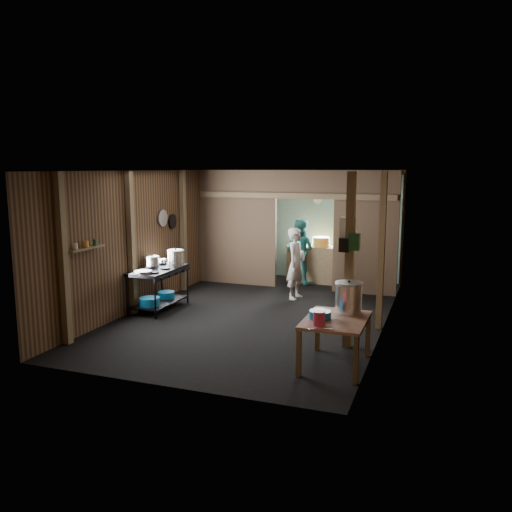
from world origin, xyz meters
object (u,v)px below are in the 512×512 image
at_px(gas_range, 159,289).
at_px(cook, 296,263).
at_px(yellow_tub, 321,242).
at_px(pink_bucket, 319,318).
at_px(prep_table, 335,342).
at_px(stove_pot_large, 176,258).
at_px(stock_pot, 349,298).

relative_size(gas_range, cook, 0.92).
height_order(gas_range, cook, cook).
bearing_deg(gas_range, yellow_tub, 55.16).
bearing_deg(pink_bucket, prep_table, 69.27).
xyz_separation_m(prep_table, yellow_tub, (-1.38, 5.06, 0.63)).
bearing_deg(stove_pot_large, prep_table, -30.54).
distance_m(stove_pot_large, stock_pot, 4.04).
relative_size(stock_pot, yellow_tub, 1.14).
relative_size(gas_range, prep_table, 1.20).
bearing_deg(stock_pot, gas_range, 160.33).
relative_size(stove_pot_large, pink_bucket, 1.75).
bearing_deg(gas_range, prep_table, -24.74).
bearing_deg(gas_range, stock_pot, -19.67).
bearing_deg(pink_bucket, cook, 109.80).
relative_size(pink_bucket, yellow_tub, 0.47).
bearing_deg(cook, gas_range, 135.92).
distance_m(stock_pot, cook, 3.45).
distance_m(prep_table, cook, 3.74).
bearing_deg(stock_pot, cook, 117.73).
xyz_separation_m(prep_table, cook, (-1.50, 3.40, 0.40)).
bearing_deg(stock_pot, yellow_tub, 107.42).
bearing_deg(cook, stock_pot, -143.78).
xyz_separation_m(gas_range, yellow_tub, (2.33, 3.35, 0.57)).
height_order(gas_range, stock_pot, stock_pot).
xyz_separation_m(yellow_tub, cook, (-0.13, -1.66, -0.23)).
xyz_separation_m(stove_pot_large, pink_bucket, (3.40, -2.47, -0.18)).
bearing_deg(yellow_tub, stove_pot_large, -126.05).
bearing_deg(pink_bucket, yellow_tub, 102.78).
distance_m(gas_range, prep_table, 4.09).
height_order(stove_pot_large, yellow_tub, stove_pot_large).
distance_m(gas_range, stock_pot, 4.08).
relative_size(stove_pot_large, stock_pot, 0.72).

